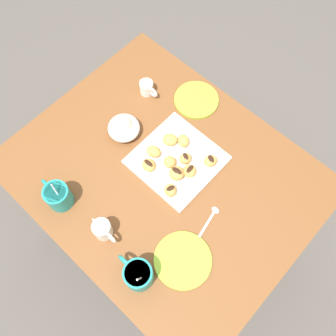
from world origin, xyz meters
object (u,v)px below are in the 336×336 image
(beignet_2, at_px, (154,151))
(beignet_5, at_px, (185,158))
(pastry_plate_square, at_px, (178,161))
(coffee_mug_teal_left, at_px, (138,275))
(beignet_3, at_px, (170,140))
(cream_pitcher_white, at_px, (102,229))
(beignet_1, at_px, (183,141))
(beignet_6, at_px, (170,190))
(ice_cream_bowl, at_px, (124,127))
(dining_table, at_px, (164,187))
(beignet_4, at_px, (149,165))
(beignet_8, at_px, (170,162))
(chocolate_sauce_pitcher, at_px, (147,87))
(beignet_7, at_px, (190,171))
(beignet_9, at_px, (210,161))
(beignet_0, at_px, (177,173))
(coffee_mug_teal_right, at_px, (58,196))
(saucer_lime_right, at_px, (183,260))
(saucer_lime_left, at_px, (196,100))

(beignet_2, relative_size, beignet_5, 1.24)
(pastry_plate_square, relative_size, coffee_mug_teal_left, 1.89)
(beignet_2, bearing_deg, beignet_3, -97.56)
(pastry_plate_square, distance_m, coffee_mug_teal_left, 0.42)
(pastry_plate_square, height_order, cream_pitcher_white, cream_pitcher_white)
(cream_pitcher_white, bearing_deg, beignet_1, -86.56)
(beignet_2, height_order, beignet_6, beignet_6)
(coffee_mug_teal_left, xyz_separation_m, ice_cream_bowl, (0.40, -0.33, -0.01))
(beignet_1, distance_m, beignet_6, 0.20)
(dining_table, height_order, beignet_1, beignet_1)
(cream_pitcher_white, height_order, beignet_4, cream_pitcher_white)
(beignet_8, bearing_deg, beignet_3, -47.67)
(chocolate_sauce_pitcher, xyz_separation_m, beignet_3, (-0.22, 0.11, -0.00))
(coffee_mug_teal_left, distance_m, beignet_1, 0.49)
(beignet_2, height_order, beignet_5, same)
(coffee_mug_teal_left, bearing_deg, cream_pitcher_white, -7.25)
(dining_table, height_order, beignet_4, beignet_4)
(cream_pitcher_white, bearing_deg, beignet_6, -105.65)
(beignet_5, xyz_separation_m, beignet_7, (-0.04, 0.03, -0.00))
(ice_cream_bowl, relative_size, beignet_2, 2.14)
(coffee_mug_teal_left, distance_m, chocolate_sauce_pitcher, 0.70)
(beignet_9, bearing_deg, coffee_mug_teal_left, 101.23)
(dining_table, xyz_separation_m, beignet_6, (-0.07, 0.04, 0.16))
(cream_pitcher_white, height_order, beignet_0, cream_pitcher_white)
(beignet_1, bearing_deg, coffee_mug_teal_left, 115.49)
(coffee_mug_teal_right, distance_m, beignet_7, 0.45)
(beignet_5, bearing_deg, saucer_lime_right, 130.54)
(pastry_plate_square, xyz_separation_m, beignet_9, (-0.09, -0.07, 0.02))
(dining_table, relative_size, coffee_mug_teal_left, 6.99)
(dining_table, xyz_separation_m, ice_cream_bowl, (0.22, -0.02, 0.16))
(chocolate_sauce_pitcher, distance_m, beignet_5, 0.34)
(beignet_0, bearing_deg, beignet_2, -3.73)
(beignet_3, relative_size, beignet_5, 1.25)
(dining_table, relative_size, beignet_5, 23.39)
(coffee_mug_teal_left, height_order, chocolate_sauce_pitcher, coffee_mug_teal_left)
(coffee_mug_teal_right, relative_size, beignet_6, 2.98)
(dining_table, xyz_separation_m, beignet_3, (0.07, -0.10, 0.15))
(saucer_lime_left, relative_size, saucer_lime_right, 0.92)
(pastry_plate_square, relative_size, beignet_3, 5.08)
(beignet_4, bearing_deg, coffee_mug_teal_left, 129.18)
(coffee_mug_teal_right, distance_m, beignet_3, 0.43)
(coffee_mug_teal_left, relative_size, beignet_4, 2.87)
(beignet_8, bearing_deg, beignet_7, -163.57)
(cream_pitcher_white, relative_size, beignet_2, 1.92)
(coffee_mug_teal_left, height_order, beignet_7, coffee_mug_teal_left)
(beignet_3, height_order, beignet_6, beignet_6)
(beignet_4, bearing_deg, beignet_3, -83.34)
(beignet_6, bearing_deg, beignet_9, -98.81)
(chocolate_sauce_pitcher, bearing_deg, saucer_lime_left, -148.81)
(coffee_mug_teal_right, distance_m, beignet_4, 0.32)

